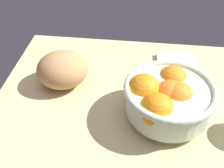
% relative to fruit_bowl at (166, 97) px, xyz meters
% --- Properties ---
extents(ground_plane, '(0.75, 0.58, 0.03)m').
position_rel_fruit_bowl_xyz_m(ground_plane, '(-0.07, 0.04, -0.08)').
color(ground_plane, '#D0BF86').
extents(fruit_bowl, '(0.21, 0.21, 0.11)m').
position_rel_fruit_bowl_xyz_m(fruit_bowl, '(0.00, 0.00, 0.00)').
color(fruit_bowl, silver).
rests_on(fruit_bowl, ground).
extents(bread_loaf, '(0.17, 0.16, 0.10)m').
position_rel_fruit_bowl_xyz_m(bread_loaf, '(-0.27, 0.09, -0.02)').
color(bread_loaf, tan).
rests_on(bread_loaf, ground).
extents(napkin_folded, '(0.12, 0.09, 0.01)m').
position_rel_fruit_bowl_xyz_m(napkin_folded, '(0.04, 0.23, -0.06)').
color(napkin_folded, silver).
rests_on(napkin_folded, ground).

